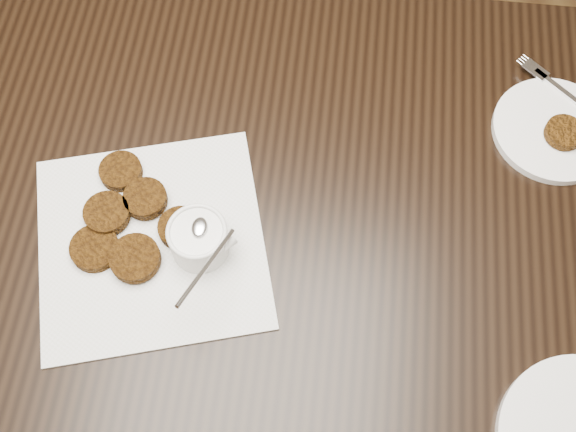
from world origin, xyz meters
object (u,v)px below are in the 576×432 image
object	(u,v)px
table	(234,275)
plate_with_patty	(555,127)
napkin	(151,242)
sauce_ramekin	(196,230)

from	to	relation	value
table	plate_with_patty	size ratio (longest dim) A/B	6.75
napkin	sauce_ramekin	xyz separation A→B (m)	(0.07, -0.00, 0.06)
napkin	plate_with_patty	size ratio (longest dim) A/B	1.69
napkin	sauce_ramekin	world-z (taller)	sauce_ramekin
table	napkin	xyz separation A→B (m)	(-0.08, -0.10, 0.38)
napkin	plate_with_patty	world-z (taller)	plate_with_patty
plate_with_patty	napkin	bearing A→B (deg)	-156.64
sauce_ramekin	plate_with_patty	distance (m)	0.57
table	plate_with_patty	world-z (taller)	plate_with_patty
sauce_ramekin	plate_with_patty	bearing A→B (deg)	26.39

